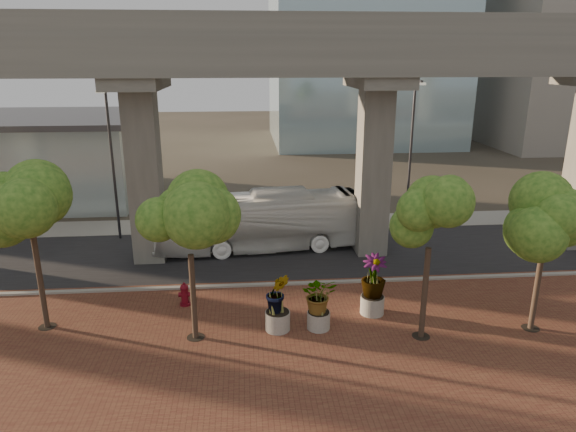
{
  "coord_description": "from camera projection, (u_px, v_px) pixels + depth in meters",
  "views": [
    {
      "loc": [
        -0.86,
        -24.4,
        10.53
      ],
      "look_at": [
        1.28,
        0.5,
        2.72
      ],
      "focal_mm": 32.0,
      "sensor_mm": 36.0,
      "label": 1
    }
  ],
  "objects": [
    {
      "name": "far_sidewalk",
      "position": [
        259.0,
        224.0,
        33.54
      ],
      "size": [
        90.0,
        3.0,
        0.06
      ],
      "primitive_type": "cube",
      "color": "gray",
      "rests_on": "ground"
    },
    {
      "name": "street_tree_far_west",
      "position": [
        28.0,
        205.0,
        19.23
      ],
      "size": [
        3.85,
        3.85,
        6.91
      ],
      "color": "#4F3B2D",
      "rests_on": "ground"
    },
    {
      "name": "midrise_block",
      "position": [
        573.0,
        43.0,
        60.18
      ],
      "size": [
        18.0,
        16.0,
        24.0
      ],
      "primitive_type": "cube",
      "color": "gray",
      "rests_on": "ground"
    },
    {
      "name": "planter_left",
      "position": [
        278.0,
        296.0,
        20.12
      ],
      "size": [
        2.22,
        2.22,
        2.44
      ],
      "color": "gray",
      "rests_on": "ground"
    },
    {
      "name": "ground",
      "position": [
        264.0,
        270.0,
        26.42
      ],
      "size": [
        160.0,
        160.0,
        0.0
      ],
      "primitive_type": "plane",
      "color": "#363227",
      "rests_on": "ground"
    },
    {
      "name": "street_tree_near_west",
      "position": [
        189.0,
        227.0,
        18.63
      ],
      "size": [
        3.74,
        3.74,
        6.26
      ],
      "color": "#4F3B2D",
      "rests_on": "ground"
    },
    {
      "name": "fire_hydrant",
      "position": [
        185.0,
        294.0,
        22.44
      ],
      "size": [
        0.53,
        0.47,
        1.05
      ],
      "color": "maroon",
      "rests_on": "ground"
    },
    {
      "name": "streetlamp_west",
      "position": [
        111.0,
        154.0,
        29.3
      ],
      "size": [
        0.44,
        1.28,
        8.86
      ],
      "color": "#2A2A2F",
      "rests_on": "ground"
    },
    {
      "name": "transit_viaduct",
      "position": [
        260.0,
        123.0,
        26.14
      ],
      "size": [
        72.0,
        5.6,
        12.4
      ],
      "color": "gray",
      "rests_on": "ground"
    },
    {
      "name": "transit_bus",
      "position": [
        261.0,
        221.0,
        28.8
      ],
      "size": [
        12.05,
        3.86,
        3.3
      ],
      "primitive_type": "imported",
      "rotation": [
        0.0,
        0.0,
        1.66
      ],
      "color": "white",
      "rests_on": "ground"
    },
    {
      "name": "curb_strip",
      "position": [
        266.0,
        285.0,
        24.49
      ],
      "size": [
        70.0,
        0.25,
        0.16
      ],
      "primitive_type": "cube",
      "color": "gray",
      "rests_on": "ground"
    },
    {
      "name": "brick_plaza",
      "position": [
        273.0,
        356.0,
        18.8
      ],
      "size": [
        70.0,
        13.0,
        0.06
      ],
      "primitive_type": "cube",
      "color": "brown",
      "rests_on": "ground"
    },
    {
      "name": "street_tree_far_east",
      "position": [
        547.0,
        220.0,
        19.28
      ],
      "size": [
        3.84,
        3.84,
        6.34
      ],
      "color": "#4F3B2D",
      "rests_on": "ground"
    },
    {
      "name": "asphalt_road",
      "position": [
        263.0,
        255.0,
        28.31
      ],
      "size": [
        90.0,
        8.0,
        0.04
      ],
      "primitive_type": "cube",
      "color": "black",
      "rests_on": "ground"
    },
    {
      "name": "streetlamp_east",
      "position": [
        412.0,
        142.0,
        32.5
      ],
      "size": [
        0.45,
        1.32,
        9.11
      ],
      "color": "#2E2F34",
      "rests_on": "ground"
    },
    {
      "name": "planter_front",
      "position": [
        319.0,
        297.0,
        20.25
      ],
      "size": [
        2.05,
        2.05,
        2.25
      ],
      "color": "gray",
      "rests_on": "ground"
    },
    {
      "name": "planter_right",
      "position": [
        374.0,
        279.0,
        21.39
      ],
      "size": [
        2.46,
        2.46,
        2.63
      ],
      "color": "gray",
      "rests_on": "ground"
    },
    {
      "name": "street_tree_near_east",
      "position": [
        431.0,
        221.0,
        18.63
      ],
      "size": [
        3.66,
        3.66,
        6.44
      ],
      "color": "#4F3B2D",
      "rests_on": "ground"
    }
  ]
}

